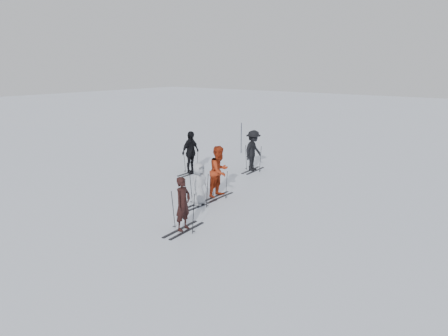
# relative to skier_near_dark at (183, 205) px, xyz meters

# --- Properties ---
(ground) EXTENTS (120.00, 120.00, 0.00)m
(ground) POSITION_rel_skier_near_dark_xyz_m (-1.60, 3.19, -0.86)
(ground) COLOR silver
(ground) RESTS_ON ground
(skier_near_dark) EXTENTS (0.47, 0.66, 1.71)m
(skier_near_dark) POSITION_rel_skier_near_dark_xyz_m (0.00, 0.00, 0.00)
(skier_near_dark) COLOR black
(skier_near_dark) RESTS_ON ground
(skier_red) EXTENTS (0.80, 1.01, 2.02)m
(skier_red) POSITION_rel_skier_near_dark_xyz_m (-1.32, 3.53, 0.15)
(skier_red) COLOR #982B11
(skier_red) RESTS_ON ground
(skier_grey) EXTENTS (0.51, 0.78, 1.58)m
(skier_grey) POSITION_rel_skier_near_dark_xyz_m (-1.27, 2.23, -0.07)
(skier_grey) COLOR #A4A7AD
(skier_grey) RESTS_ON ground
(skier_uphill_left) EXTENTS (0.57, 1.21, 2.01)m
(skier_uphill_left) POSITION_rel_skier_near_dark_xyz_m (-4.75, 5.67, 0.15)
(skier_uphill_left) COLOR black
(skier_uphill_left) RESTS_ON ground
(skier_uphill_far) EXTENTS (0.86, 1.34, 1.98)m
(skier_uphill_far) POSITION_rel_skier_near_dark_xyz_m (-2.67, 7.92, 0.13)
(skier_uphill_far) COLOR black
(skier_uphill_far) RESTS_ON ground
(skis_near_dark) EXTENTS (1.86, 1.11, 1.30)m
(skis_near_dark) POSITION_rel_skier_near_dark_xyz_m (0.00, 0.00, -0.21)
(skis_near_dark) COLOR black
(skis_near_dark) RESTS_ON ground
(skis_red) EXTENTS (1.56, 0.87, 1.12)m
(skis_red) POSITION_rel_skier_near_dark_xyz_m (-1.32, 3.53, -0.30)
(skis_red) COLOR black
(skis_red) RESTS_ON ground
(skis_grey) EXTENTS (1.78, 0.95, 1.29)m
(skis_grey) POSITION_rel_skier_near_dark_xyz_m (-1.27, 2.23, -0.21)
(skis_grey) COLOR black
(skis_grey) RESTS_ON ground
(skis_uphill_left) EXTENTS (1.80, 1.04, 1.27)m
(skis_uphill_left) POSITION_rel_skier_near_dark_xyz_m (-4.75, 5.67, -0.22)
(skis_uphill_left) COLOR black
(skis_uphill_left) RESTS_ON ground
(skis_uphill_far) EXTENTS (1.86, 1.11, 1.30)m
(skis_uphill_far) POSITION_rel_skier_near_dark_xyz_m (-2.67, 7.92, -0.21)
(skis_uphill_far) COLOR black
(skis_uphill_far) RESTS_ON ground
(piste_marker) EXTENTS (0.05, 0.05, 1.79)m
(piste_marker) POSITION_rel_skier_near_dark_xyz_m (-5.67, 11.14, 0.04)
(piste_marker) COLOR black
(piste_marker) RESTS_ON ground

